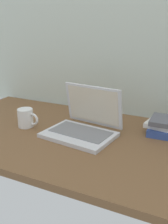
{
  "coord_description": "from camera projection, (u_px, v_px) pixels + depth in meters",
  "views": [
    {
      "loc": [
        0.46,
        -0.99,
        0.53
      ],
      "look_at": [
        -0.02,
        0.0,
        0.15
      ],
      "focal_mm": 42.27,
      "sensor_mm": 36.0,
      "label": 1
    }
  ],
  "objects": [
    {
      "name": "desk",
      "position": [
        88.0,
        141.0,
        1.2
      ],
      "size": [
        1.6,
        0.76,
        0.03
      ],
      "color": "brown",
      "rests_on": "ground"
    },
    {
      "name": "laptop",
      "position": [
        84.0,
        124.0,
        1.23
      ],
      "size": [
        0.33,
        0.29,
        0.22
      ],
      "color": "silver",
      "rests_on": "desk"
    },
    {
      "name": "coffee_mug",
      "position": [
        26.0,
        118.0,
        1.31
      ],
      "size": [
        0.11,
        0.08,
        0.09
      ],
      "color": "white",
      "rests_on": "desk"
    }
  ]
}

